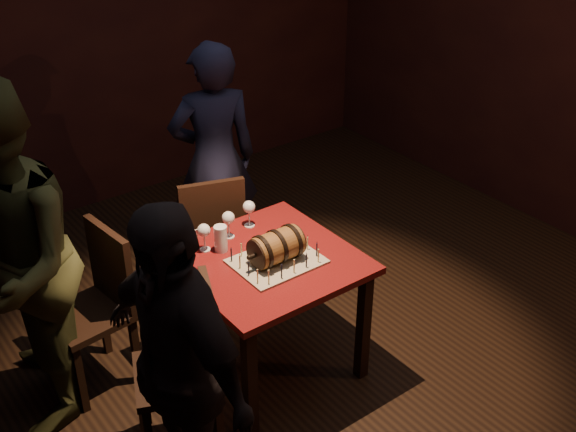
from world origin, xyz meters
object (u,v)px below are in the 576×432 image
at_px(wine_glass_mid, 228,219).
at_px(pint_of_ale, 221,239).
at_px(wine_glass_right, 249,208).
at_px(barrel_cake, 276,247).
at_px(chair_left_front, 192,361).
at_px(person_back, 214,160).
at_px(chair_back, 211,233).
at_px(chair_left_rear, 98,299).
at_px(person_left_rear, 7,266).
at_px(person_left_front, 176,369).
at_px(pub_table, 267,275).
at_px(wine_glass_left, 204,231).

distance_m(wine_glass_mid, pint_of_ale, 0.15).
bearing_deg(wine_glass_right, barrel_cake, -103.98).
height_order(barrel_cake, pint_of_ale, barrel_cake).
height_order(chair_left_front, person_back, person_back).
bearing_deg(chair_back, chair_left_front, -126.08).
height_order(chair_left_rear, person_back, person_back).
bearing_deg(barrel_cake, person_left_rear, 156.41).
bearing_deg(person_left_rear, person_left_front, 39.07).
distance_m(wine_glass_mid, person_back, 0.90).
bearing_deg(pub_table, wine_glass_left, 129.57).
relative_size(person_back, person_left_rear, 0.86).
bearing_deg(pint_of_ale, person_left_rear, 166.26).
xyz_separation_m(wine_glass_mid, person_left_rear, (-1.15, 0.16, 0.06)).
relative_size(pint_of_ale, person_left_rear, 0.08).
relative_size(wine_glass_mid, chair_left_rear, 0.17).
distance_m(pub_table, barrel_cake, 0.22).
xyz_separation_m(pint_of_ale, chair_back, (0.23, 0.51, -0.30)).
xyz_separation_m(wine_glass_mid, chair_left_front, (-0.57, -0.54, -0.34)).
distance_m(person_back, person_left_rear, 1.69).
height_order(wine_glass_right, chair_back, chair_back).
xyz_separation_m(person_back, person_left_front, (-1.20, -1.63, -0.01)).
height_order(chair_back, person_left_front, person_left_front).
distance_m(barrel_cake, wine_glass_right, 0.41).
height_order(chair_back, chair_left_front, same).
bearing_deg(person_back, wine_glass_left, 73.44).
relative_size(wine_glass_right, chair_back, 0.17).
bearing_deg(chair_back, chair_left_rear, -165.44).
height_order(wine_glass_right, person_back, person_back).
xyz_separation_m(wine_glass_mid, chair_left_rear, (-0.72, 0.20, -0.34)).
bearing_deg(pub_table, chair_back, 83.45).
relative_size(barrel_cake, person_left_rear, 0.17).
bearing_deg(pint_of_ale, person_left_front, -133.31).
bearing_deg(person_left_front, pub_table, 115.76).
distance_m(barrel_cake, chair_left_rear, 1.02).
bearing_deg(barrel_cake, wine_glass_mid, 99.41).
bearing_deg(wine_glass_mid, pint_of_ale, -140.13).
xyz_separation_m(wine_glass_left, person_left_front, (-0.62, -0.79, -0.07)).
height_order(pub_table, pint_of_ale, pint_of_ale).
relative_size(barrel_cake, wine_glass_right, 2.01).
xyz_separation_m(wine_glass_right, pint_of_ale, (-0.27, -0.12, -0.05)).
bearing_deg(person_left_rear, chair_left_front, 58.81).
relative_size(chair_left_front, person_left_front, 0.58).
xyz_separation_m(chair_left_rear, person_left_rear, (-0.43, -0.04, 0.41)).
relative_size(chair_back, person_left_rear, 0.50).
bearing_deg(pint_of_ale, wine_glass_mid, 39.87).
bearing_deg(chair_left_front, wine_glass_right, 37.79).
bearing_deg(wine_glass_right, pub_table, -109.51).
xyz_separation_m(barrel_cake, pint_of_ale, (-0.17, 0.27, -0.03)).
height_order(wine_glass_mid, chair_left_front, chair_left_front).
height_order(pint_of_ale, person_back, person_back).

